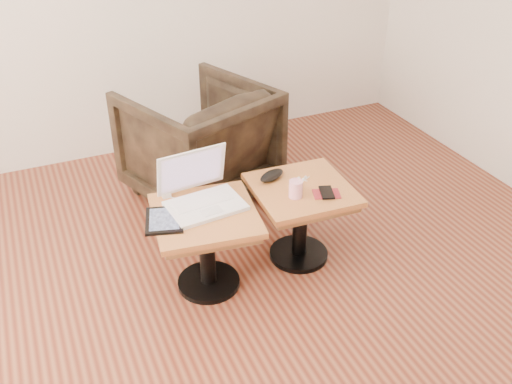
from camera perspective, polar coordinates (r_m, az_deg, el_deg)
name	(u,v)px	position (r m, az deg, el deg)	size (l,w,h in m)	color
room_shell	(229,75)	(1.80, -2.75, 11.63)	(4.52, 4.52, 2.71)	#572317
side_table_left	(206,232)	(2.81, -5.03, -3.97)	(0.55, 0.55, 0.45)	black
side_table_right	(301,205)	(3.00, 4.52, -1.33)	(0.52, 0.52, 0.45)	black
laptop	(201,194)	(2.79, -5.53, -0.19)	(0.39, 0.34, 0.25)	white
tablet	(164,220)	(2.70, -9.15, -2.79)	(0.23, 0.26, 0.02)	black
charging_adapter	(166,194)	(2.88, -9.01, -0.23)	(0.04, 0.04, 0.03)	white
glasses_case	(272,175)	(2.98, 1.58, 1.67)	(0.16, 0.07, 0.05)	black
striped_cup	(296,189)	(2.83, 3.99, 0.31)	(0.07, 0.07, 0.09)	#EE4F86
earbuds_tangle	(303,178)	(3.00, 4.69, 1.37)	(0.08, 0.05, 0.02)	white
phone_on_sleeve	(327,193)	(2.89, 7.07, -0.11)	(0.16, 0.13, 0.02)	#6F1006
armchair	(199,143)	(3.58, -5.71, 4.94)	(0.77, 0.79, 0.72)	black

